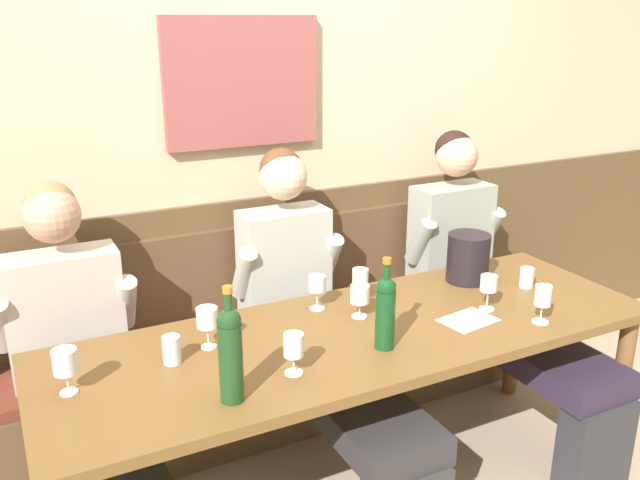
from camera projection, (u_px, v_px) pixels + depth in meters
The scene contains 21 objects.
room_wall_back at pixel (261, 122), 3.07m from camera, with size 6.80×0.12×2.80m.
wood_wainscot_panel at pixel (271, 300), 3.30m from camera, with size 6.80×0.03×1.06m, color brown.
wall_bench at pixel (289, 363), 3.20m from camera, with size 2.66×0.42×0.94m.
dining_table at pixel (358, 349), 2.54m from camera, with size 2.36×0.78×0.74m.
person_center_left_seat at pixel (82, 383), 2.38m from camera, with size 0.54×1.20×1.28m.
person_left_seat at pixel (316, 323), 2.79m from camera, with size 0.50×1.20×1.33m.
person_center_right_seat at pixel (490, 284), 3.20m from camera, with size 0.51×1.20×1.33m.
ice_bucket at pixel (468, 258), 2.95m from camera, with size 0.19×0.19×0.22m, color black.
wine_bottle_green_tall at pixel (385, 310), 2.34m from camera, with size 0.07×0.07×0.34m.
wine_bottle_clear_water at pixel (230, 352), 2.00m from camera, with size 0.07×0.07×0.38m.
wine_glass_near_bucket at pixel (543, 298), 2.55m from camera, with size 0.07×0.07×0.15m.
wine_glass_mid_left at pixel (360, 295), 2.60m from camera, with size 0.08×0.08×0.13m.
wine_glass_right_end at pixel (489, 285), 2.66m from camera, with size 0.07×0.07×0.15m.
wine_glass_mid_right at pixel (207, 318), 2.35m from camera, with size 0.08×0.08×0.15m.
wine_glass_by_bottle at pixel (65, 364), 2.06m from camera, with size 0.08×0.08×0.15m.
wine_glass_center_rear at pixel (360, 279), 2.73m from camera, with size 0.07×0.07×0.15m.
wine_glass_left_end at pixel (317, 285), 2.67m from camera, with size 0.07×0.07×0.14m.
wine_glass_center_front at pixel (294, 348), 2.18m from camera, with size 0.07×0.07×0.14m.
water_tumbler_left at pixel (172, 350), 2.26m from camera, with size 0.06×0.06×0.10m, color silver.
water_tumbler_center at pixel (527, 278), 2.91m from camera, with size 0.06×0.06×0.09m, color silver.
tasting_sheet_left_guest at pixel (468, 320), 2.60m from camera, with size 0.21×0.15×0.00m, color white.
Camera 1 is at (-1.16, -1.78, 1.86)m, focal length 37.50 mm.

